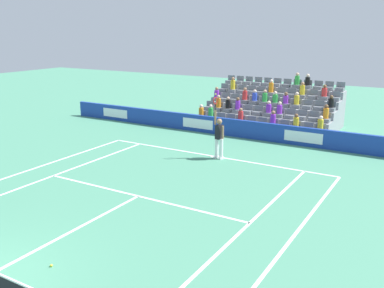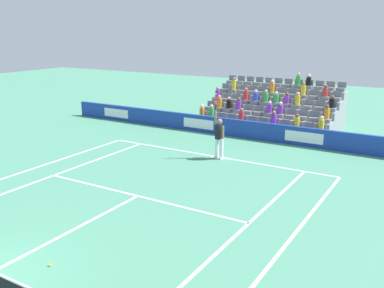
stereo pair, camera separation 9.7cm
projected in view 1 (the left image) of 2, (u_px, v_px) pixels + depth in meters
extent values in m
cube|color=white|center=(213.00, 156.00, 19.21)|extent=(10.97, 0.10, 0.01)
cube|color=white|center=(138.00, 196.00, 14.66)|extent=(8.23, 0.10, 0.01)
cube|color=white|center=(68.00, 233.00, 12.00)|extent=(0.10, 6.40, 0.01)
cube|color=white|center=(44.00, 179.00, 16.30)|extent=(0.10, 11.89, 0.01)
cube|color=white|center=(243.00, 229.00, 12.25)|extent=(0.10, 11.89, 0.01)
cube|color=white|center=(20.00, 173.00, 16.98)|extent=(0.10, 11.89, 0.01)
cube|color=white|center=(290.00, 241.00, 11.58)|extent=(0.10, 11.89, 0.01)
cube|color=white|center=(212.00, 157.00, 19.13)|extent=(0.10, 0.20, 0.01)
cube|color=#193899|center=(248.00, 129.00, 22.24)|extent=(23.49, 0.20, 0.92)
cube|color=white|center=(303.00, 137.00, 20.70)|extent=(1.88, 0.01, 0.52)
cube|color=white|center=(198.00, 124.00, 23.59)|extent=(1.88, 0.01, 0.52)
cube|color=white|center=(115.00, 113.00, 26.48)|extent=(1.88, 0.01, 0.52)
cylinder|color=white|center=(221.00, 149.00, 18.69)|extent=(0.16, 0.16, 0.90)
cylinder|color=white|center=(217.00, 148.00, 18.83)|extent=(0.16, 0.16, 0.90)
cube|color=white|center=(221.00, 158.00, 18.80)|extent=(0.15, 0.27, 0.08)
cube|color=white|center=(217.00, 157.00, 18.94)|extent=(0.15, 0.27, 0.08)
cube|color=black|center=(219.00, 132.00, 18.56)|extent=(0.26, 0.38, 0.60)
sphere|color=#9E7251|center=(219.00, 122.00, 18.44)|extent=(0.24, 0.24, 0.24)
cylinder|color=#9E7251|center=(215.00, 117.00, 18.53)|extent=(0.09, 0.09, 0.62)
cylinder|color=#9E7251|center=(223.00, 132.00, 18.39)|extent=(0.09, 0.09, 0.56)
cylinder|color=black|center=(215.00, 107.00, 18.42)|extent=(0.04, 0.04, 0.28)
torus|color=red|center=(215.00, 101.00, 18.34)|extent=(0.07, 0.31, 0.31)
sphere|color=#D1E533|center=(216.00, 94.00, 18.27)|extent=(0.07, 0.07, 0.07)
cube|color=gray|center=(256.00, 130.00, 23.19)|extent=(7.44, 0.95, 0.42)
cube|color=slate|center=(320.00, 132.00, 21.43)|extent=(0.48, 0.44, 0.20)
cube|color=slate|center=(321.00, 126.00, 21.53)|extent=(0.48, 0.04, 0.30)
cube|color=slate|center=(307.00, 131.00, 21.74)|extent=(0.48, 0.44, 0.20)
cube|color=slate|center=(309.00, 125.00, 21.84)|extent=(0.48, 0.04, 0.30)
cube|color=slate|center=(295.00, 129.00, 22.04)|extent=(0.48, 0.44, 0.20)
cube|color=slate|center=(297.00, 124.00, 22.14)|extent=(0.48, 0.04, 0.30)
cube|color=slate|center=(284.00, 128.00, 22.35)|extent=(0.48, 0.44, 0.20)
cube|color=slate|center=(285.00, 122.00, 22.45)|extent=(0.48, 0.04, 0.30)
cube|color=slate|center=(272.00, 126.00, 22.65)|extent=(0.48, 0.44, 0.20)
cube|color=slate|center=(274.00, 121.00, 22.76)|extent=(0.48, 0.04, 0.30)
cube|color=slate|center=(261.00, 125.00, 22.96)|extent=(0.48, 0.44, 0.20)
cube|color=slate|center=(263.00, 120.00, 23.06)|extent=(0.48, 0.04, 0.30)
cube|color=slate|center=(251.00, 124.00, 23.27)|extent=(0.48, 0.44, 0.20)
cube|color=slate|center=(252.00, 119.00, 23.37)|extent=(0.48, 0.04, 0.30)
cube|color=slate|center=(240.00, 123.00, 23.57)|extent=(0.48, 0.44, 0.20)
cube|color=slate|center=(242.00, 118.00, 23.67)|extent=(0.48, 0.04, 0.30)
cube|color=slate|center=(230.00, 121.00, 23.88)|extent=(0.48, 0.44, 0.20)
cube|color=slate|center=(232.00, 116.00, 23.98)|extent=(0.48, 0.04, 0.30)
cube|color=slate|center=(220.00, 120.00, 24.18)|extent=(0.48, 0.44, 0.20)
cube|color=slate|center=(222.00, 115.00, 24.28)|extent=(0.48, 0.04, 0.30)
cube|color=slate|center=(210.00, 119.00, 24.49)|extent=(0.48, 0.44, 0.20)
cube|color=slate|center=(212.00, 114.00, 24.59)|extent=(0.48, 0.04, 0.30)
cube|color=slate|center=(201.00, 118.00, 24.79)|extent=(0.48, 0.44, 0.20)
cube|color=slate|center=(202.00, 113.00, 24.89)|extent=(0.48, 0.04, 0.30)
cube|color=gray|center=(262.00, 123.00, 23.93)|extent=(7.44, 0.95, 0.84)
cube|color=slate|center=(325.00, 120.00, 22.11)|extent=(0.48, 0.44, 0.20)
cube|color=slate|center=(326.00, 115.00, 22.21)|extent=(0.48, 0.04, 0.30)
cube|color=slate|center=(313.00, 119.00, 22.42)|extent=(0.48, 0.44, 0.20)
cube|color=slate|center=(314.00, 114.00, 22.52)|extent=(0.48, 0.04, 0.30)
cube|color=slate|center=(301.00, 118.00, 22.72)|extent=(0.48, 0.44, 0.20)
cube|color=slate|center=(303.00, 113.00, 22.82)|extent=(0.48, 0.04, 0.30)
cube|color=slate|center=(290.00, 117.00, 23.03)|extent=(0.48, 0.44, 0.20)
cube|color=slate|center=(291.00, 112.00, 23.13)|extent=(0.48, 0.04, 0.30)
cube|color=slate|center=(279.00, 116.00, 23.33)|extent=(0.48, 0.44, 0.20)
cube|color=slate|center=(280.00, 110.00, 23.43)|extent=(0.48, 0.04, 0.30)
cube|color=slate|center=(268.00, 114.00, 23.64)|extent=(0.48, 0.44, 0.20)
cube|color=slate|center=(270.00, 109.00, 23.74)|extent=(0.48, 0.04, 0.30)
cube|color=slate|center=(258.00, 113.00, 23.94)|extent=(0.48, 0.44, 0.20)
cube|color=slate|center=(259.00, 108.00, 24.04)|extent=(0.48, 0.04, 0.30)
cube|color=slate|center=(247.00, 112.00, 24.25)|extent=(0.48, 0.44, 0.20)
cube|color=slate|center=(249.00, 107.00, 24.35)|extent=(0.48, 0.04, 0.30)
cube|color=slate|center=(237.00, 111.00, 24.55)|extent=(0.48, 0.44, 0.20)
cube|color=slate|center=(239.00, 106.00, 24.65)|extent=(0.48, 0.04, 0.30)
cube|color=slate|center=(228.00, 110.00, 24.86)|extent=(0.48, 0.44, 0.20)
cube|color=slate|center=(229.00, 105.00, 24.96)|extent=(0.48, 0.04, 0.30)
cube|color=slate|center=(218.00, 109.00, 25.16)|extent=(0.48, 0.44, 0.20)
cube|color=slate|center=(220.00, 104.00, 25.27)|extent=(0.48, 0.04, 0.30)
cube|color=slate|center=(209.00, 108.00, 25.47)|extent=(0.48, 0.44, 0.20)
cube|color=slate|center=(210.00, 104.00, 25.57)|extent=(0.48, 0.04, 0.30)
cube|color=gray|center=(269.00, 116.00, 24.66)|extent=(7.44, 0.95, 1.26)
cube|color=slate|center=(330.00, 109.00, 22.79)|extent=(0.48, 0.44, 0.20)
cube|color=slate|center=(332.00, 104.00, 22.89)|extent=(0.48, 0.04, 0.30)
cube|color=slate|center=(318.00, 108.00, 23.10)|extent=(0.48, 0.44, 0.20)
cube|color=slate|center=(320.00, 103.00, 23.20)|extent=(0.48, 0.04, 0.30)
cube|color=slate|center=(307.00, 107.00, 23.40)|extent=(0.48, 0.44, 0.20)
cube|color=slate|center=(308.00, 102.00, 23.50)|extent=(0.48, 0.04, 0.30)
cube|color=slate|center=(296.00, 106.00, 23.71)|extent=(0.48, 0.44, 0.20)
cube|color=slate|center=(297.00, 101.00, 23.81)|extent=(0.48, 0.04, 0.30)
cube|color=slate|center=(285.00, 105.00, 24.01)|extent=(0.48, 0.44, 0.20)
cube|color=slate|center=(287.00, 100.00, 24.11)|extent=(0.48, 0.04, 0.30)
cube|color=slate|center=(274.00, 104.00, 24.32)|extent=(0.48, 0.44, 0.20)
cube|color=slate|center=(276.00, 99.00, 24.42)|extent=(0.48, 0.04, 0.30)
cube|color=slate|center=(264.00, 103.00, 24.62)|extent=(0.48, 0.44, 0.20)
cube|color=slate|center=(266.00, 99.00, 24.72)|extent=(0.48, 0.04, 0.30)
cube|color=slate|center=(254.00, 102.00, 24.93)|extent=(0.48, 0.44, 0.20)
cube|color=slate|center=(256.00, 98.00, 25.03)|extent=(0.48, 0.04, 0.30)
cube|color=slate|center=(244.00, 102.00, 25.23)|extent=(0.48, 0.44, 0.20)
cube|color=slate|center=(246.00, 97.00, 25.33)|extent=(0.48, 0.04, 0.30)
cube|color=slate|center=(235.00, 101.00, 25.54)|extent=(0.48, 0.44, 0.20)
cube|color=slate|center=(236.00, 96.00, 25.64)|extent=(0.48, 0.04, 0.30)
cube|color=slate|center=(225.00, 100.00, 25.84)|extent=(0.48, 0.44, 0.20)
cube|color=slate|center=(227.00, 95.00, 25.94)|extent=(0.48, 0.04, 0.30)
cube|color=slate|center=(216.00, 99.00, 26.15)|extent=(0.48, 0.44, 0.20)
cube|color=slate|center=(218.00, 94.00, 26.25)|extent=(0.48, 0.04, 0.30)
cube|color=gray|center=(275.00, 110.00, 25.39)|extent=(7.44, 0.95, 1.68)
cube|color=slate|center=(335.00, 99.00, 23.47)|extent=(0.48, 0.44, 0.20)
cube|color=slate|center=(336.00, 94.00, 23.57)|extent=(0.48, 0.04, 0.30)
cube|color=slate|center=(324.00, 98.00, 23.78)|extent=(0.48, 0.44, 0.20)
cube|color=slate|center=(325.00, 93.00, 23.88)|extent=(0.48, 0.04, 0.30)
cube|color=slate|center=(312.00, 97.00, 24.08)|extent=(0.48, 0.44, 0.20)
cube|color=slate|center=(314.00, 92.00, 24.18)|extent=(0.48, 0.04, 0.30)
cube|color=slate|center=(302.00, 96.00, 24.39)|extent=(0.48, 0.44, 0.20)
cube|color=slate|center=(303.00, 92.00, 24.49)|extent=(0.48, 0.04, 0.30)
cube|color=slate|center=(291.00, 96.00, 24.69)|extent=(0.48, 0.44, 0.20)
cube|color=slate|center=(292.00, 91.00, 24.79)|extent=(0.48, 0.04, 0.30)
cube|color=slate|center=(281.00, 95.00, 25.00)|extent=(0.48, 0.44, 0.20)
cube|color=slate|center=(282.00, 90.00, 25.10)|extent=(0.48, 0.04, 0.30)
cube|color=slate|center=(270.00, 94.00, 25.30)|extent=(0.48, 0.44, 0.20)
cube|color=slate|center=(272.00, 89.00, 25.40)|extent=(0.48, 0.04, 0.30)
cube|color=slate|center=(261.00, 93.00, 25.61)|extent=(0.48, 0.44, 0.20)
cube|color=slate|center=(262.00, 89.00, 25.71)|extent=(0.48, 0.04, 0.30)
cube|color=slate|center=(251.00, 92.00, 25.91)|extent=(0.48, 0.44, 0.20)
cube|color=slate|center=(252.00, 88.00, 26.01)|extent=(0.48, 0.04, 0.30)
cube|color=slate|center=(242.00, 92.00, 26.22)|extent=(0.48, 0.44, 0.20)
cube|color=slate|center=(243.00, 87.00, 26.32)|extent=(0.48, 0.04, 0.30)
cube|color=slate|center=(232.00, 91.00, 26.52)|extent=(0.48, 0.44, 0.20)
cube|color=slate|center=(234.00, 86.00, 26.62)|extent=(0.48, 0.04, 0.30)
cube|color=slate|center=(223.00, 90.00, 26.83)|extent=(0.48, 0.44, 0.20)
cube|color=slate|center=(225.00, 86.00, 26.93)|extent=(0.48, 0.04, 0.30)
cube|color=gray|center=(280.00, 104.00, 26.13)|extent=(7.44, 0.95, 2.10)
cube|color=slate|center=(340.00, 89.00, 24.15)|extent=(0.48, 0.44, 0.20)
cube|color=slate|center=(341.00, 85.00, 24.25)|extent=(0.48, 0.04, 0.30)
cube|color=slate|center=(328.00, 89.00, 24.45)|extent=(0.48, 0.44, 0.20)
cube|color=slate|center=(330.00, 84.00, 24.55)|extent=(0.48, 0.04, 0.30)
cube|color=slate|center=(318.00, 88.00, 24.76)|extent=(0.48, 0.44, 0.20)
cube|color=slate|center=(319.00, 83.00, 24.86)|extent=(0.48, 0.04, 0.30)
cube|color=slate|center=(307.00, 87.00, 25.06)|extent=(0.48, 0.44, 0.20)
cube|color=slate|center=(308.00, 82.00, 25.17)|extent=(0.48, 0.04, 0.30)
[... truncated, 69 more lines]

